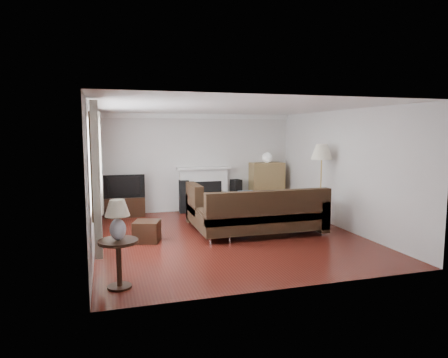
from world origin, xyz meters
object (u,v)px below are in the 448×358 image
object	(u,v)px
floor_lamp	(321,185)
side_table	(119,264)
bookshelf	(267,185)
coffee_table	(238,211)
sectional_sofa	(262,213)
tv_stand	(125,207)

from	to	relation	value
floor_lamp	side_table	size ratio (longest dim) A/B	2.76
bookshelf	coffee_table	world-z (taller)	bookshelf
sectional_sofa	floor_lamp	bearing A→B (deg)	14.11
sectional_sofa	coffee_table	bearing A→B (deg)	91.07
bookshelf	coffee_table	size ratio (longest dim) A/B	1.20
tv_stand	bookshelf	bearing A→B (deg)	0.13
bookshelf	coffee_table	bearing A→B (deg)	-135.76
bookshelf	side_table	distance (m)	6.11
tv_stand	bookshelf	distance (m)	3.74
sectional_sofa	floor_lamp	distance (m)	1.63
coffee_table	bookshelf	bearing A→B (deg)	56.21
sectional_sofa	tv_stand	bearing A→B (deg)	134.48
bookshelf	sectional_sofa	size ratio (longest dim) A/B	0.45
tv_stand	bookshelf	world-z (taller)	bookshelf
coffee_table	sectional_sofa	bearing A→B (deg)	-76.95
sectional_sofa	coffee_table	world-z (taller)	sectional_sofa
tv_stand	floor_lamp	size ratio (longest dim) A/B	0.53
tv_stand	side_table	world-z (taller)	side_table
tv_stand	bookshelf	xyz separation A→B (m)	(3.72, 0.01, 0.38)
sectional_sofa	side_table	world-z (taller)	sectional_sofa
side_table	sectional_sofa	bearing A→B (deg)	35.44
sectional_sofa	coffee_table	distance (m)	1.44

